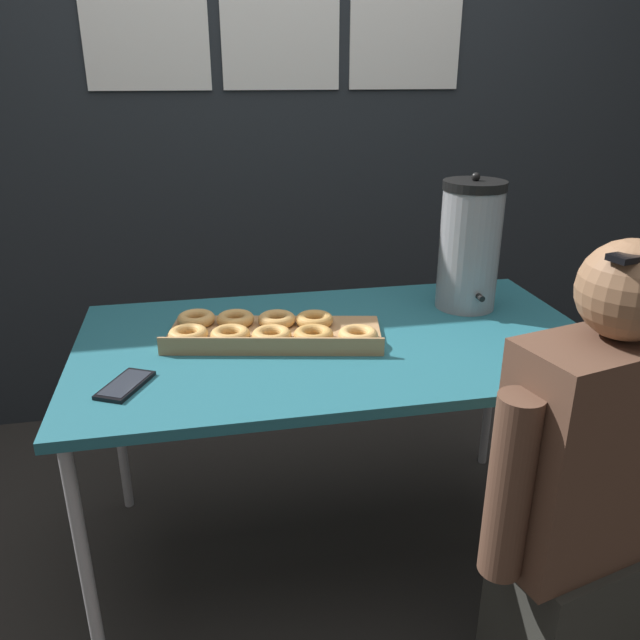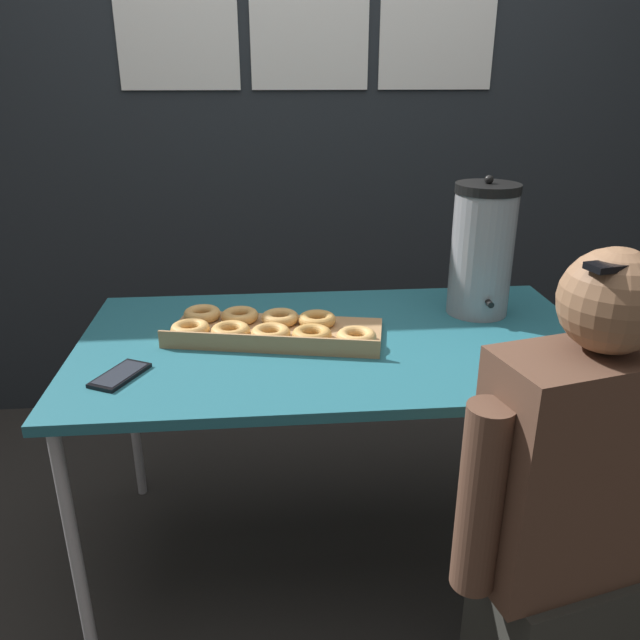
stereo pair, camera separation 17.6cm
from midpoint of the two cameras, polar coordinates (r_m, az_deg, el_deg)
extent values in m
plane|color=#2D2B28|center=(2.21, 3.91, -20.27)|extent=(12.00, 12.00, 0.00)
cube|color=#23282D|center=(2.76, 0.91, 16.24)|extent=(6.00, 0.10, 2.43)
cube|color=#236675|center=(1.80, 4.51, -2.19)|extent=(1.48, 0.83, 0.03)
cylinder|color=#ADADB2|center=(1.72, -18.62, -19.79)|extent=(0.03, 0.03, 0.74)
cylinder|color=#ADADB2|center=(1.94, 27.68, -16.07)|extent=(0.03, 0.03, 0.74)
cylinder|color=#ADADB2|center=(2.31, -14.74, -7.73)|extent=(0.03, 0.03, 0.74)
cylinder|color=#ADADB2|center=(2.48, 18.94, -6.13)|extent=(0.03, 0.03, 0.74)
cube|color=tan|center=(1.81, -1.28, -1.22)|extent=(0.65, 0.38, 0.02)
cube|color=tan|center=(1.68, -1.86, -2.06)|extent=(0.60, 0.13, 0.04)
torus|color=#DFA75B|center=(1.79, -9.06, -0.86)|extent=(0.15, 0.15, 0.03)
torus|color=tan|center=(1.77, -5.37, -1.06)|extent=(0.15, 0.15, 0.03)
torus|color=#DDA559|center=(1.74, -1.66, -1.27)|extent=(0.14, 0.14, 0.03)
torus|color=tan|center=(1.74, 2.16, -1.40)|extent=(0.16, 0.16, 0.03)
torus|color=#E7AF63|center=(1.73, 6.27, -1.58)|extent=(0.13, 0.13, 0.03)
torus|color=#E5AD60|center=(1.90, -8.15, 0.50)|extent=(0.15, 0.15, 0.03)
torus|color=#DFA75B|center=(1.87, -4.69, 0.34)|extent=(0.15, 0.15, 0.03)
torus|color=#E2AA5E|center=(1.85, -0.97, 0.15)|extent=(0.11, 0.11, 0.03)
torus|color=tan|center=(1.84, 2.48, -0.01)|extent=(0.15, 0.15, 0.03)
cylinder|color=#939399|center=(2.01, 17.02, 5.70)|extent=(0.19, 0.19, 0.38)
cylinder|color=black|center=(1.97, 17.67, 11.38)|extent=(0.20, 0.20, 0.03)
sphere|color=black|center=(1.97, 17.76, 12.10)|extent=(0.03, 0.03, 0.03)
cylinder|color=black|center=(1.96, 17.67, 1.47)|extent=(0.02, 0.05, 0.02)
cube|color=black|center=(1.62, -14.89, -4.98)|extent=(0.14, 0.18, 0.01)
cube|color=#2D333D|center=(1.62, -14.91, -4.80)|extent=(0.12, 0.15, 0.00)
cube|color=brown|center=(1.45, 26.20, -12.00)|extent=(0.45, 0.28, 0.52)
sphere|color=#8E6647|center=(1.30, 28.80, 1.46)|extent=(0.20, 0.20, 0.20)
cube|color=black|center=(1.26, 30.23, 4.39)|extent=(0.18, 0.08, 0.01)
cylinder|color=brown|center=(1.32, 18.37, -15.45)|extent=(0.09, 0.09, 0.42)
camera|label=1|loc=(0.09, -87.14, 1.14)|focal=35.00mm
camera|label=2|loc=(0.09, 92.86, -1.14)|focal=35.00mm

